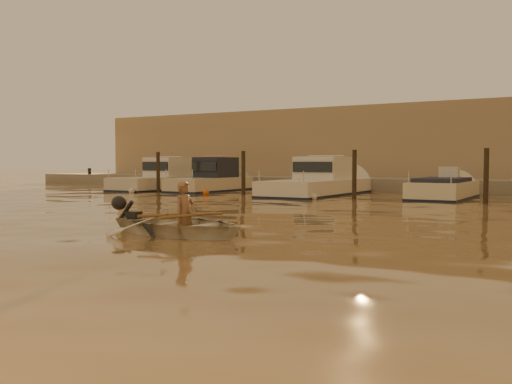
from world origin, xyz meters
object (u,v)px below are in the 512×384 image
Objects in this scene: moored_boat_0 at (163,178)px; moored_boat_3 at (444,193)px; moored_boat_1 at (210,179)px; waterfront_building at (438,147)px; dinghy at (181,225)px; person at (185,215)px; moored_boat_2 at (319,181)px.

moored_boat_3 is (14.92, 0.00, -0.40)m from moored_boat_0.
moored_boat_1 is 14.28m from waterfront_building.
moored_boat_0 is 16.44m from waterfront_building.
dinghy is 0.23m from person.
moored_boat_1 is (3.16, 0.00, 0.00)m from moored_boat_0.
person is 0.17× the size of moored_boat_2.
dinghy is 0.07× the size of waterfront_building.
moored_boat_1 is 0.72× the size of moored_boat_2.
person is 17.78m from moored_boat_1.
person is 0.03× the size of waterfront_building.
person is at bearing -90.00° from dinghy.
moored_boat_3 is 11.57m from waterfront_building.
dinghy is 15.21m from moored_boat_2.
waterfront_building is at bearing 8.63° from person.
moored_boat_0 is 0.16× the size of waterfront_building.
moored_boat_1 is (-9.80, 14.76, 0.42)m from dinghy.
moored_boat_1 is at bearing -129.05° from waterfront_building.
moored_boat_0 is 9.30m from moored_boat_2.
waterfront_building reaches higher than dinghy.
moored_boat_1 is at bearing 40.04° from dinghy.
moored_boat_2 reaches higher than dinghy.
moored_boat_3 is at bearing 0.00° from moored_boat_1.
person is (0.10, -0.01, 0.20)m from dinghy.
moored_boat_1 is 0.13× the size of waterfront_building.
moored_boat_2 is 0.18× the size of waterfront_building.
moored_boat_3 is (1.85, 14.77, -0.18)m from person.
person is 19.72m from moored_boat_0.
moored_boat_0 is at bearing 180.00° from moored_boat_1.
waterfront_building reaches higher than person.
moored_boat_1 reaches higher than dinghy.
moored_boat_0 is at bearing 47.94° from person.
moored_boat_3 is at bearing -75.55° from waterfront_building.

